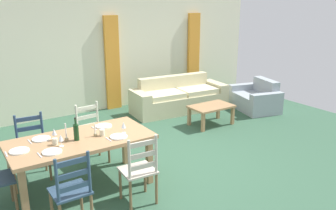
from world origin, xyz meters
TOP-DOWN VIEW (x-y plane):
  - ground_plane at (0.00, 0.00)m, footprint 9.60×9.60m
  - wall_far at (0.00, 3.30)m, footprint 9.60×0.16m
  - curtain_panel_left at (0.68, 3.16)m, footprint 0.35×0.08m
  - curtain_panel_right at (3.08, 3.16)m, footprint 0.35×0.08m
  - dining_table at (-1.30, -0.07)m, footprint 1.90×0.96m
  - dining_chair_near_left at (-1.72, -0.86)m, footprint 0.43×0.41m
  - dining_chair_near_right at (-0.83, -0.84)m, footprint 0.45×0.43m
  - dining_chair_far_left at (-1.79, 0.65)m, footprint 0.45×0.43m
  - dining_chair_far_right at (-0.87, 0.68)m, footprint 0.45×0.43m
  - dinner_plate_near_left at (-1.75, -0.32)m, footprint 0.24×0.24m
  - fork_near_left at (-1.90, -0.32)m, footprint 0.02×0.17m
  - dinner_plate_near_right at (-0.85, -0.32)m, footprint 0.24×0.24m
  - fork_near_right at (-1.00, -0.32)m, footprint 0.02×0.17m
  - dinner_plate_far_left at (-1.75, 0.18)m, footprint 0.24×0.24m
  - fork_far_left at (-1.90, 0.18)m, footprint 0.02×0.17m
  - dinner_plate_far_right at (-0.85, 0.18)m, footprint 0.24×0.24m
  - fork_far_right at (-1.00, 0.18)m, footprint 0.03×0.17m
  - dinner_plate_head_west at (-2.08, -0.07)m, footprint 0.24×0.24m
  - fork_head_west at (-2.23, -0.07)m, footprint 0.02×0.17m
  - wine_bottle at (-1.36, -0.10)m, footprint 0.07×0.07m
  - wine_glass_near_left at (-1.60, -0.20)m, footprint 0.06×0.06m
  - wine_glass_near_right at (-0.72, -0.21)m, footprint 0.06×0.06m
  - wine_glass_far_left at (-1.61, 0.06)m, footprint 0.06×0.06m
  - coffee_cup_primary at (-1.02, -0.14)m, footprint 0.07×0.07m
  - coffee_cup_secondary at (-1.65, -0.10)m, footprint 0.07×0.07m
  - candle_tall at (-1.48, -0.05)m, footprint 0.05×0.05m
  - candle_short at (-1.10, -0.11)m, footprint 0.05×0.05m
  - couch at (1.89, 2.17)m, footprint 2.34×1.00m
  - coffee_table at (1.88, 0.95)m, footprint 0.90×0.56m
  - armchair_upholstered at (3.50, 1.19)m, footprint 1.06×1.32m

SIDE VIEW (x-z plane):
  - ground_plane at x=0.00m, z-range -0.02..0.00m
  - armchair_upholstered at x=3.50m, z-range -0.11..0.61m
  - couch at x=1.89m, z-range -0.11..0.69m
  - coffee_table at x=1.88m, z-range 0.15..0.57m
  - dining_chair_near_left at x=-1.72m, z-range 0.00..0.96m
  - dining_chair_near_right at x=-0.83m, z-range 0.00..0.96m
  - dining_chair_far_left at x=-1.79m, z-range 0.00..0.96m
  - dining_chair_far_right at x=-0.87m, z-range 0.00..0.96m
  - dining_table at x=-1.30m, z-range 0.29..1.04m
  - fork_near_left at x=-1.90m, z-range 0.75..0.76m
  - fork_near_right at x=-1.00m, z-range 0.75..0.76m
  - fork_far_left at x=-1.90m, z-range 0.75..0.76m
  - fork_far_right at x=-1.00m, z-range 0.75..0.76m
  - fork_head_west at x=-2.23m, z-range 0.75..0.76m
  - dinner_plate_near_left at x=-1.75m, z-range 0.75..0.77m
  - dinner_plate_near_right at x=-0.85m, z-range 0.75..0.77m
  - dinner_plate_far_left at x=-1.75m, z-range 0.75..0.77m
  - dinner_plate_far_right at x=-0.85m, z-range 0.75..0.77m
  - dinner_plate_head_west at x=-2.08m, z-range 0.75..0.77m
  - coffee_cup_primary at x=-1.02m, z-range 0.75..0.84m
  - coffee_cup_secondary at x=-1.65m, z-range 0.75..0.84m
  - candle_short at x=-1.10m, z-range 0.71..0.89m
  - candle_tall at x=-1.48m, z-range 0.70..0.94m
  - wine_glass_near_left at x=-1.60m, z-range 0.78..0.94m
  - wine_glass_near_right at x=-0.72m, z-range 0.78..0.94m
  - wine_glass_far_left at x=-1.61m, z-range 0.78..0.94m
  - wine_bottle at x=-1.36m, z-range 0.71..1.03m
  - curtain_panel_left at x=0.68m, z-range 0.00..2.20m
  - curtain_panel_right at x=3.08m, z-range 0.00..2.20m
  - wall_far at x=0.00m, z-range 0.00..2.70m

